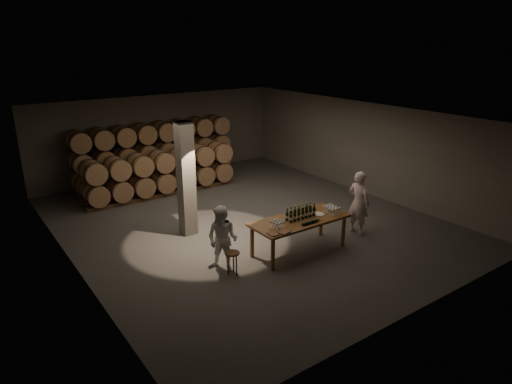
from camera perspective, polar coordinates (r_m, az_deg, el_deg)
room at (r=12.65m, az=-8.74°, el=1.57°), size 12.00×12.00×12.00m
tasting_table at (r=11.74m, az=5.45°, el=-3.84°), size 2.60×1.10×0.90m
barrel_stack_back at (r=17.64m, az=-12.55°, el=4.92°), size 6.26×0.95×2.31m
barrel_stack_front at (r=16.34m, az=-11.75°, el=2.52°), size 5.48×0.95×1.57m
bottle_cluster at (r=11.72m, az=5.61°, el=-2.71°), size 0.86×0.23×0.34m
lying_bottles at (r=11.43m, az=6.79°, el=-3.79°), size 0.59×0.07×0.07m
glass_cluster_left at (r=11.16m, az=2.72°, el=-3.79°), size 0.30×0.30×0.16m
glass_cluster_right at (r=12.18m, az=9.45°, el=-1.96°), size 0.31×0.42×0.19m
plate at (r=12.05m, az=7.82°, el=-2.76°), size 0.31×0.31×0.02m
notebook_near at (r=10.86m, az=3.53°, el=-5.05°), size 0.30×0.27×0.03m
notebook_corner at (r=10.78m, az=2.15°, el=-5.24°), size 0.24×0.29×0.02m
pen at (r=10.98m, az=4.31°, el=-4.86°), size 0.13×0.01×0.01m
stool at (r=10.73m, az=-2.95°, el=-8.03°), size 0.34×0.34×0.57m
person_man at (r=13.06m, az=12.71°, el=-1.31°), size 0.53×0.72×1.82m
person_woman at (r=10.79m, az=-4.22°, el=-5.88°), size 0.94×0.99×1.61m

